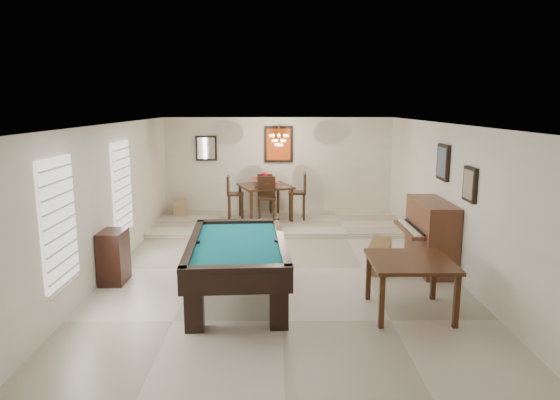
{
  "coord_description": "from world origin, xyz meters",
  "views": [
    {
      "loc": [
        -0.1,
        -8.67,
        2.93
      ],
      "look_at": [
        0.0,
        0.6,
        1.15
      ],
      "focal_mm": 32.0,
      "sensor_mm": 36.0,
      "label": 1
    }
  ],
  "objects_px": {
    "chandelier": "(279,136)",
    "dining_chair_east": "(297,196)",
    "dining_chair_north": "(265,193)",
    "square_table": "(410,286)",
    "piano_bench": "(380,256)",
    "apothecary_chest": "(114,257)",
    "dining_table": "(265,200)",
    "upright_piano": "(423,235)",
    "flower_vase": "(265,176)",
    "dining_chair_west": "(236,197)",
    "dining_chair_south": "(267,202)",
    "corner_bench": "(180,207)",
    "pool_table": "(238,271)"
  },
  "relations": [
    {
      "from": "chandelier",
      "to": "dining_chair_east",
      "type": "bearing_deg",
      "value": 30.62
    },
    {
      "from": "dining_chair_north",
      "to": "square_table",
      "type": "bearing_deg",
      "value": 105.4
    },
    {
      "from": "chandelier",
      "to": "square_table",
      "type": "bearing_deg",
      "value": -70.72
    },
    {
      "from": "piano_bench",
      "to": "apothecary_chest",
      "type": "height_order",
      "value": "apothecary_chest"
    },
    {
      "from": "dining_table",
      "to": "upright_piano",
      "type": "bearing_deg",
      "value": -50.48
    },
    {
      "from": "flower_vase",
      "to": "dining_chair_west",
      "type": "height_order",
      "value": "flower_vase"
    },
    {
      "from": "flower_vase",
      "to": "dining_chair_north",
      "type": "bearing_deg",
      "value": 92.42
    },
    {
      "from": "flower_vase",
      "to": "dining_chair_south",
      "type": "height_order",
      "value": "flower_vase"
    },
    {
      "from": "piano_bench",
      "to": "square_table",
      "type": "bearing_deg",
      "value": -89.47
    },
    {
      "from": "apothecary_chest",
      "to": "dining_chair_west",
      "type": "xyz_separation_m",
      "value": [
        1.71,
        4.18,
        0.22
      ]
    },
    {
      "from": "dining_chair_west",
      "to": "chandelier",
      "type": "relative_size",
      "value": 1.81
    },
    {
      "from": "dining_table",
      "to": "dining_chair_west",
      "type": "bearing_deg",
      "value": 179.82
    },
    {
      "from": "apothecary_chest",
      "to": "flower_vase",
      "type": "bearing_deg",
      "value": 59.66
    },
    {
      "from": "square_table",
      "to": "apothecary_chest",
      "type": "distance_m",
      "value": 4.77
    },
    {
      "from": "chandelier",
      "to": "corner_bench",
      "type": "bearing_deg",
      "value": 162.51
    },
    {
      "from": "upright_piano",
      "to": "chandelier",
      "type": "xyz_separation_m",
      "value": [
        -2.56,
        3.22,
        1.58
      ]
    },
    {
      "from": "dining_chair_south",
      "to": "square_table",
      "type": "bearing_deg",
      "value": -67.92
    },
    {
      "from": "dining_chair_west",
      "to": "dining_chair_east",
      "type": "height_order",
      "value": "dining_chair_east"
    },
    {
      "from": "square_table",
      "to": "piano_bench",
      "type": "height_order",
      "value": "square_table"
    },
    {
      "from": "flower_vase",
      "to": "dining_chair_south",
      "type": "distance_m",
      "value": 0.89
    },
    {
      "from": "pool_table",
      "to": "dining_table",
      "type": "height_order",
      "value": "dining_table"
    },
    {
      "from": "apothecary_chest",
      "to": "dining_table",
      "type": "height_order",
      "value": "dining_table"
    },
    {
      "from": "piano_bench",
      "to": "dining_chair_south",
      "type": "distance_m",
      "value": 3.53
    },
    {
      "from": "upright_piano",
      "to": "dining_table",
      "type": "height_order",
      "value": "upright_piano"
    },
    {
      "from": "upright_piano",
      "to": "dining_chair_west",
      "type": "height_order",
      "value": "upright_piano"
    },
    {
      "from": "dining_table",
      "to": "flower_vase",
      "type": "xyz_separation_m",
      "value": [
        -0.0,
        0.0,
        0.59
      ]
    },
    {
      "from": "dining_chair_west",
      "to": "corner_bench",
      "type": "distance_m",
      "value": 1.61
    },
    {
      "from": "pool_table",
      "to": "square_table",
      "type": "height_order",
      "value": "pool_table"
    },
    {
      "from": "piano_bench",
      "to": "dining_table",
      "type": "distance_m",
      "value": 4.15
    },
    {
      "from": "dining_table",
      "to": "chandelier",
      "type": "xyz_separation_m",
      "value": [
        0.34,
        -0.29,
        1.6
      ]
    },
    {
      "from": "pool_table",
      "to": "flower_vase",
      "type": "height_order",
      "value": "flower_vase"
    },
    {
      "from": "upright_piano",
      "to": "dining_chair_west",
      "type": "bearing_deg",
      "value": 135.95
    },
    {
      "from": "pool_table",
      "to": "dining_chair_east",
      "type": "distance_m",
      "value": 5.02
    },
    {
      "from": "chandelier",
      "to": "piano_bench",
      "type": "bearing_deg",
      "value": -61.15
    },
    {
      "from": "square_table",
      "to": "dining_chair_east",
      "type": "distance_m",
      "value": 5.62
    },
    {
      "from": "dining_table",
      "to": "dining_chair_north",
      "type": "bearing_deg",
      "value": 92.42
    },
    {
      "from": "chandelier",
      "to": "pool_table",
      "type": "bearing_deg",
      "value": -98.16
    },
    {
      "from": "dining_chair_north",
      "to": "corner_bench",
      "type": "relative_size",
      "value": 2.37
    },
    {
      "from": "upright_piano",
      "to": "apothecary_chest",
      "type": "distance_m",
      "value": 5.39
    },
    {
      "from": "dining_table",
      "to": "chandelier",
      "type": "bearing_deg",
      "value": -40.87
    },
    {
      "from": "pool_table",
      "to": "flower_vase",
      "type": "distance_m",
      "value": 4.98
    },
    {
      "from": "square_table",
      "to": "apothecary_chest",
      "type": "height_order",
      "value": "apothecary_chest"
    },
    {
      "from": "pool_table",
      "to": "chandelier",
      "type": "distance_m",
      "value": 4.99
    },
    {
      "from": "square_table",
      "to": "dining_chair_east",
      "type": "relative_size",
      "value": 0.99
    },
    {
      "from": "piano_bench",
      "to": "dining_chair_east",
      "type": "xyz_separation_m",
      "value": [
        -1.35,
        3.52,
        0.44
      ]
    },
    {
      "from": "apothecary_chest",
      "to": "dining_chair_south",
      "type": "height_order",
      "value": "dining_chair_south"
    },
    {
      "from": "piano_bench",
      "to": "flower_vase",
      "type": "height_order",
      "value": "flower_vase"
    },
    {
      "from": "piano_bench",
      "to": "dining_chair_west",
      "type": "distance_m",
      "value": 4.58
    },
    {
      "from": "apothecary_chest",
      "to": "dining_chair_east",
      "type": "xyz_separation_m",
      "value": [
        3.23,
        4.15,
        0.25
      ]
    },
    {
      "from": "piano_bench",
      "to": "pool_table",
      "type": "bearing_deg",
      "value": -150.95
    }
  ]
}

